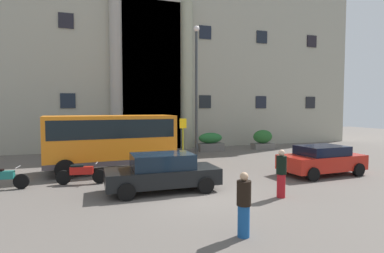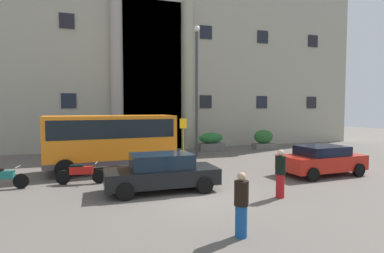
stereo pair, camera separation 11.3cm
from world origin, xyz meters
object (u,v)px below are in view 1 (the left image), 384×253
Objects in this scene: hedge_planter_far_west at (125,144)px; hedge_planter_entrance_right at (263,140)px; orange_minibus at (111,138)px; parked_coupe_end at (322,160)px; parked_hatchback_near at (162,172)px; pedestrian_woman_with_bag at (244,205)px; bus_stop_sign at (183,134)px; pedestrian_man_crossing at (281,173)px; motorcycle_far_end at (0,178)px; scooter_by_planter at (81,173)px; hedge_planter_west at (210,142)px; lamppost_plaza_centre at (196,82)px.

hedge_planter_entrance_right is (10.74, -0.10, -0.04)m from hedge_planter_far_west.
parked_coupe_end is (9.58, -4.22, -0.96)m from orange_minibus.
pedestrian_woman_with_bag is at bearing -78.50° from parked_hatchback_near.
bus_stop_sign reaches higher than pedestrian_woman_with_bag.
orange_minibus is at bearing -157.59° from hedge_planter_entrance_right.
hedge_planter_far_west is 0.96× the size of hedge_planter_entrance_right.
pedestrian_man_crossing reaches higher than hedge_planter_entrance_right.
parked_coupe_end is at bearing -104.34° from hedge_planter_entrance_right.
parked_hatchback_near is 6.42m from motorcycle_far_end.
orange_minibus is at bearing 153.20° from parked_coupe_end.
bus_stop_sign is 9.90m from motorcycle_far_end.
scooter_by_planter is at bearing 145.33° from parked_hatchback_near.
hedge_planter_entrance_right reaches higher than hedge_planter_west.
hedge_planter_far_west reaches higher than scooter_by_planter.
parked_coupe_end is 2.37× the size of pedestrian_man_crossing.
hedge_planter_entrance_right reaches higher than scooter_by_planter.
parked_coupe_end is at bearing -28.56° from orange_minibus.
hedge_planter_entrance_right is (4.36, -0.26, 0.07)m from hedge_planter_west.
parked_coupe_end is 2.52× the size of pedestrian_woman_with_bag.
hedge_planter_far_west is 6.47m from lamppost_plaza_centre.
hedge_planter_far_west is (1.17, 5.01, -0.92)m from orange_minibus.
hedge_planter_entrance_right is at bearing 38.46° from scooter_by_planter.
bus_stop_sign is at bearing -133.63° from hedge_planter_west.
hedge_planter_west is 12.20m from pedestrian_man_crossing.
hedge_planter_entrance_right is at bearing 22.09° from bus_stop_sign.
parked_hatchback_near is (-10.29, -9.55, 0.01)m from hedge_planter_entrance_right.
hedge_planter_far_west is 9.35m from motorcycle_far_end.
hedge_planter_west is 9.61m from parked_coupe_end.
bus_stop_sign is 1.59× the size of pedestrian_woman_with_bag.
lamppost_plaza_centre reaches higher than parked_hatchback_near.
hedge_planter_west is 11.83m from scooter_by_planter.
pedestrian_man_crossing reaches higher than hedge_planter_west.
scooter_by_planter is (-3.06, 2.12, -0.28)m from parked_hatchback_near.
parked_coupe_end is (2.02, -9.40, 0.07)m from hedge_planter_west.
hedge_planter_far_west is 1.02× the size of pedestrian_woman_with_bag.
bus_stop_sign reaches higher than scooter_by_planter.
lamppost_plaza_centre reaches higher than motorcycle_far_end.
motorcycle_far_end is at bearing -150.80° from lamppost_plaza_centre.
bus_stop_sign is (4.41, 1.87, -0.09)m from orange_minibus.
parked_hatchback_near is at bearing 179.96° from parked_coupe_end.
scooter_by_planter is 8.03m from pedestrian_woman_with_bag.
hedge_planter_entrance_right is 7.68m from lamppost_plaza_centre.
parked_coupe_end is 9.37m from lamppost_plaza_centre.
hedge_planter_entrance_right is 17.92m from motorcycle_far_end.
hedge_planter_west reaches higher than motorcycle_far_end.
orange_minibus is 3.18× the size of scooter_by_planter.
lamppost_plaza_centre is (10.15, 5.67, 4.51)m from motorcycle_far_end.
motorcycle_far_end is at bearing -126.70° from hedge_planter_far_west.
scooter_by_planter is (-11.01, 1.71, -0.27)m from parked_coupe_end.
parked_hatchback_near is 1.05× the size of parked_coupe_end.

